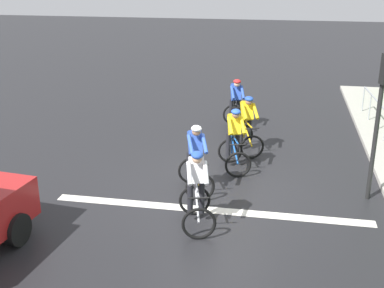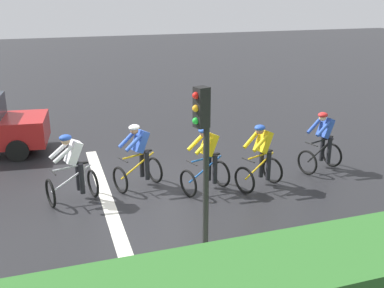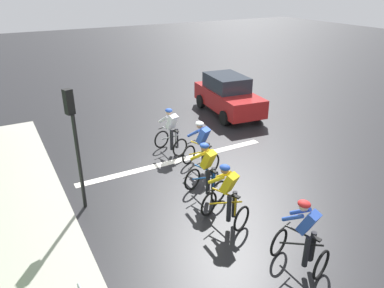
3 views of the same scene
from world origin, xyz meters
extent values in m
plane|color=black|center=(0.00, 0.00, 0.00)|extent=(80.00, 80.00, 0.00)
cube|color=#ADA89E|center=(5.27, 2.00, 0.06)|extent=(2.80, 18.63, 0.12)
cube|color=silver|center=(0.00, -1.05, 0.00)|extent=(7.00, 0.30, 0.01)
torus|color=black|center=(0.12, 4.31, 0.34)|extent=(0.67, 0.25, 0.68)
torus|color=black|center=(-0.18, 5.29, 0.34)|extent=(0.67, 0.25, 0.68)
cylinder|color=black|center=(-0.03, 4.80, 0.59)|extent=(0.33, 0.96, 0.51)
cylinder|color=black|center=(-0.12, 5.09, 0.62)|extent=(0.04, 0.04, 0.55)
cylinder|color=black|center=(-0.01, 4.75, 0.87)|extent=(0.25, 0.70, 0.04)
cube|color=black|center=(-0.12, 5.09, 0.91)|extent=(0.16, 0.24, 0.04)
cylinder|color=black|center=(0.09, 4.41, 0.84)|extent=(0.41, 0.15, 0.03)
cube|color=#2D51B7|center=(-0.06, 4.90, 1.21)|extent=(0.40, 0.48, 0.57)
sphere|color=beige|center=(-0.01, 4.75, 1.52)|extent=(0.20, 0.20, 0.20)
ellipsoid|color=red|center=(-0.01, 4.75, 1.59)|extent=(0.31, 0.34, 0.14)
cylinder|color=black|center=(0.03, 5.03, 0.57)|extent=(0.12, 0.12, 0.74)
cylinder|color=black|center=(-0.20, 4.96, 0.57)|extent=(0.12, 0.12, 0.74)
cylinder|color=#2D51B7|center=(0.18, 4.67, 1.26)|extent=(0.22, 0.48, 0.37)
cylinder|color=#2D51B7|center=(-0.13, 4.58, 1.26)|extent=(0.22, 0.48, 0.37)
torus|color=black|center=(0.69, 2.21, 0.34)|extent=(0.66, 0.30, 0.68)
torus|color=black|center=(0.32, 3.16, 0.34)|extent=(0.66, 0.30, 0.68)
cylinder|color=gold|center=(0.51, 2.69, 0.59)|extent=(0.40, 0.94, 0.51)
cylinder|color=gold|center=(0.39, 2.97, 0.62)|extent=(0.04, 0.04, 0.55)
cylinder|color=gold|center=(0.52, 2.64, 0.87)|extent=(0.30, 0.68, 0.04)
cube|color=black|center=(0.39, 2.97, 0.91)|extent=(0.17, 0.24, 0.04)
cylinder|color=black|center=(0.65, 2.31, 0.84)|extent=(0.40, 0.18, 0.03)
cube|color=yellow|center=(0.47, 2.78, 1.21)|extent=(0.43, 0.49, 0.57)
sphere|color=#9E7051|center=(0.52, 2.64, 1.52)|extent=(0.20, 0.20, 0.20)
ellipsoid|color=#264CB2|center=(0.52, 2.64, 1.59)|extent=(0.33, 0.35, 0.14)
cylinder|color=black|center=(0.54, 2.92, 0.57)|extent=(0.12, 0.12, 0.74)
cylinder|color=black|center=(0.32, 2.83, 0.57)|extent=(0.12, 0.12, 0.74)
cylinder|color=yellow|center=(0.72, 2.57, 1.26)|extent=(0.26, 0.48, 0.37)
cylinder|color=yellow|center=(0.42, 2.46, 1.26)|extent=(0.26, 0.48, 0.37)
torus|color=black|center=(0.44, 0.85, 0.34)|extent=(0.67, 0.26, 0.68)
torus|color=black|center=(0.13, 1.83, 0.34)|extent=(0.67, 0.26, 0.68)
cylinder|color=#1E59B2|center=(0.28, 1.34, 0.59)|extent=(0.34, 0.96, 0.51)
cylinder|color=#1E59B2|center=(0.19, 1.63, 0.62)|extent=(0.04, 0.04, 0.55)
cylinder|color=#1E59B2|center=(0.30, 1.29, 0.87)|extent=(0.26, 0.69, 0.04)
cube|color=black|center=(0.19, 1.63, 0.91)|extent=(0.16, 0.24, 0.04)
cylinder|color=black|center=(0.41, 0.95, 0.84)|extent=(0.41, 0.16, 0.03)
cube|color=yellow|center=(0.25, 1.44, 1.21)|extent=(0.41, 0.48, 0.57)
sphere|color=#9E7051|center=(0.30, 1.29, 1.52)|extent=(0.20, 0.20, 0.20)
ellipsoid|color=#264CB2|center=(0.30, 1.29, 1.59)|extent=(0.31, 0.34, 0.14)
cylinder|color=black|center=(0.34, 1.57, 0.57)|extent=(0.12, 0.12, 0.74)
cylinder|color=black|center=(0.11, 1.50, 0.57)|extent=(0.12, 0.12, 0.74)
cylinder|color=yellow|center=(0.49, 1.21, 1.26)|extent=(0.23, 0.48, 0.37)
cylinder|color=yellow|center=(0.19, 1.12, 1.26)|extent=(0.23, 0.48, 0.37)
torus|color=black|center=(-0.27, -0.66, 0.34)|extent=(0.65, 0.30, 0.68)
torus|color=black|center=(-0.64, 0.29, 0.34)|extent=(0.65, 0.30, 0.68)
cylinder|color=gold|center=(-0.46, -0.19, 0.59)|extent=(0.40, 0.94, 0.51)
cylinder|color=gold|center=(-0.57, 0.10, 0.62)|extent=(0.04, 0.04, 0.55)
cylinder|color=gold|center=(-0.44, -0.24, 0.87)|extent=(0.30, 0.68, 0.04)
cube|color=black|center=(-0.57, 0.10, 0.91)|extent=(0.17, 0.24, 0.04)
cylinder|color=black|center=(-0.31, -0.57, 0.84)|extent=(0.40, 0.18, 0.03)
cube|color=#2D51B7|center=(-0.49, -0.09, 1.21)|extent=(0.43, 0.49, 0.57)
sphere|color=#9E7051|center=(-0.44, -0.24, 1.52)|extent=(0.20, 0.20, 0.20)
ellipsoid|color=silver|center=(-0.44, -0.24, 1.59)|extent=(0.33, 0.35, 0.14)
cylinder|color=black|center=(-0.42, 0.04, 0.57)|extent=(0.12, 0.12, 0.74)
cylinder|color=black|center=(-0.64, -0.04, 0.57)|extent=(0.12, 0.12, 0.74)
cylinder|color=#2D51B7|center=(-0.24, -0.30, 1.26)|extent=(0.26, 0.48, 0.37)
cylinder|color=#2D51B7|center=(-0.54, -0.42, 1.26)|extent=(0.26, 0.48, 0.37)
torus|color=black|center=(-0.01, -2.31, 0.34)|extent=(0.67, 0.23, 0.68)
torus|color=black|center=(-0.28, -1.32, 0.34)|extent=(0.67, 0.23, 0.68)
cylinder|color=silver|center=(-0.15, -1.81, 0.59)|extent=(0.30, 0.97, 0.51)
cylinder|color=silver|center=(-0.22, -1.52, 0.62)|extent=(0.04, 0.04, 0.55)
cylinder|color=silver|center=(-0.13, -1.86, 0.87)|extent=(0.23, 0.70, 0.04)
cube|color=black|center=(-0.22, -1.52, 0.91)|extent=(0.15, 0.24, 0.04)
cylinder|color=black|center=(-0.04, -2.21, 0.84)|extent=(0.41, 0.14, 0.03)
cube|color=white|center=(-0.17, -1.71, 1.21)|extent=(0.40, 0.47, 0.57)
sphere|color=tan|center=(-0.13, -1.86, 1.52)|extent=(0.20, 0.20, 0.20)
ellipsoid|color=#264CB2|center=(-0.13, -1.86, 1.59)|extent=(0.30, 0.33, 0.14)
cylinder|color=black|center=(-0.08, -1.58, 0.57)|extent=(0.12, 0.12, 0.74)
cylinder|color=black|center=(-0.31, -1.65, 0.57)|extent=(0.12, 0.12, 0.74)
cylinder|color=white|center=(0.06, -1.95, 1.26)|extent=(0.21, 0.48, 0.37)
cylinder|color=white|center=(-0.25, -2.03, 1.26)|extent=(0.21, 0.48, 0.37)
cube|color=#B21E1E|center=(-4.35, -4.30, 0.70)|extent=(2.16, 4.27, 0.80)
cube|color=#262D38|center=(-4.38, -4.55, 1.43)|extent=(1.73, 2.29, 0.66)
cylinder|color=black|center=(-5.04, -2.94, 0.32)|extent=(0.29, 0.66, 0.64)
cylinder|color=black|center=(-3.38, -3.13, 0.32)|extent=(0.29, 0.66, 0.64)
cylinder|color=black|center=(-5.33, -5.46, 0.32)|extent=(0.29, 0.66, 0.64)
cylinder|color=black|center=(-3.67, -5.66, 0.32)|extent=(0.29, 0.66, 0.64)
cube|color=#EAEACC|center=(-4.63, -2.24, 0.80)|extent=(0.29, 0.11, 0.16)
cube|color=#EAEACC|center=(-3.62, -2.36, 0.80)|extent=(0.29, 0.11, 0.16)
cylinder|color=black|center=(3.49, 0.19, 1.35)|extent=(0.10, 0.10, 2.70)
cube|color=black|center=(3.52, 0.10, 3.02)|extent=(0.25, 0.25, 0.64)
sphere|color=red|center=(3.55, -0.01, 3.22)|extent=(0.11, 0.11, 0.11)
sphere|color=orange|center=(3.55, -0.01, 3.02)|extent=(0.11, 0.11, 0.11)
sphere|color=green|center=(3.55, -0.01, 2.82)|extent=(0.11, 0.11, 0.11)
camera|label=1|loc=(1.42, -10.70, 5.04)|focal=46.51mm
camera|label=2|loc=(9.90, -2.15, 4.74)|focal=42.26mm
camera|label=3|loc=(5.07, 9.15, 5.79)|focal=34.26mm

